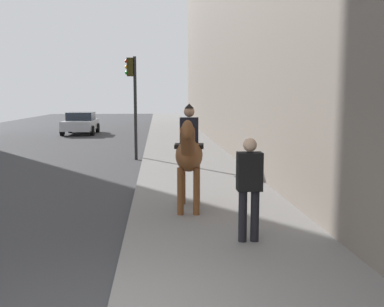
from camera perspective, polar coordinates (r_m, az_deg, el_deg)
mounted_horse_near at (r=9.08m, az=-0.39°, el=0.07°), size 2.15×0.71×2.21m
pedestrian_greeting at (r=7.19m, az=7.41°, el=-3.75°), size 0.27×0.41×1.70m
car_mid_lane at (r=30.23m, az=-14.17°, el=3.86°), size 4.18×2.10×1.44m
traffic_light_near_curb at (r=17.36m, az=-7.64°, el=7.95°), size 0.20×0.44×4.00m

